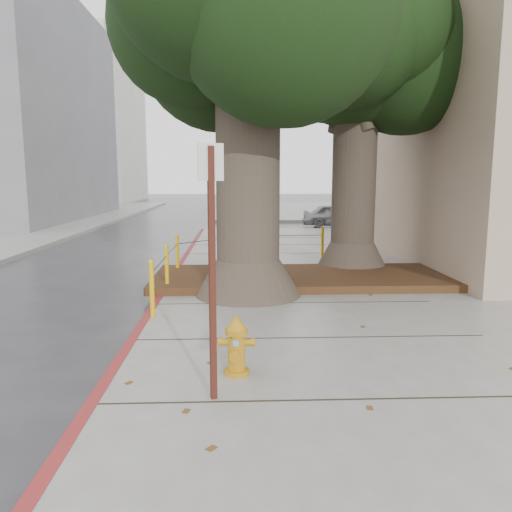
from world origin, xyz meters
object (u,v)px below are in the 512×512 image
Objects in this scene: car_red at (500,215)px; car_dark at (40,218)px; signpost at (212,259)px; fire_hydrant at (236,346)px; car_silver at (337,215)px.

car_dark is (-22.46, -0.31, -0.01)m from car_red.
car_red is (13.44, 19.49, -1.06)m from signpost.
fire_hydrant is 0.19× the size of car_dark.
signpost is 23.70m from car_red.
fire_hydrant is 19.33m from car_silver.
car_dark is at bearing 95.70° from car_red.
car_silver is 1.04× the size of car_red.
fire_hydrant is at bearing 51.98° from signpost.
car_dark is (-9.02, 19.18, -1.07)m from signpost.
signpost is at bearing -105.54° from fire_hydrant.
signpost is 0.70× the size of car_dark.
car_dark is at bearing 121.44° from fire_hydrant.
car_red is at bearing 59.92° from fire_hydrant.
signpost is 0.78× the size of car_red.
fire_hydrant is at bearing -62.88° from car_dark.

